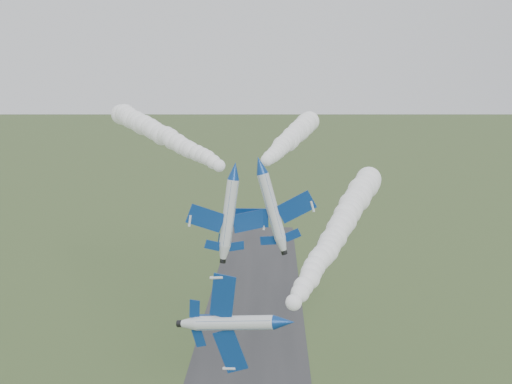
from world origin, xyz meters
TOP-DOWN VIEW (x-y plane):
  - jet_lead at (5.86, -2.16)m, footprint 5.57×12.53m
  - smoke_trail_jet_lead at (15.70, 32.44)m, footprint 20.00×65.32m
  - jet_pair_left at (-0.46, 19.11)m, footprint 11.31×13.04m
  - smoke_trail_jet_pair_left at (-17.89, 54.33)m, footprint 34.48×66.62m
  - jet_pair_right at (2.83, 20.93)m, footprint 11.45×14.05m
  - smoke_trail_jet_pair_right at (8.23, 53.92)m, footprint 13.76×59.25m

SIDE VIEW (x-z plane):
  - jet_lead at x=5.86m, z-range 26.93..37.27m
  - smoke_trail_jet_lead at x=15.70m, z-range 31.40..36.60m
  - jet_pair_left at x=-0.46m, z-range 42.19..45.81m
  - jet_pair_right at x=2.83m, z-range 42.34..46.68m
  - smoke_trail_jet_pair_right at x=8.23m, z-range 42.87..47.68m
  - smoke_trail_jet_pair_left at x=-17.89m, z-range 43.57..48.46m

